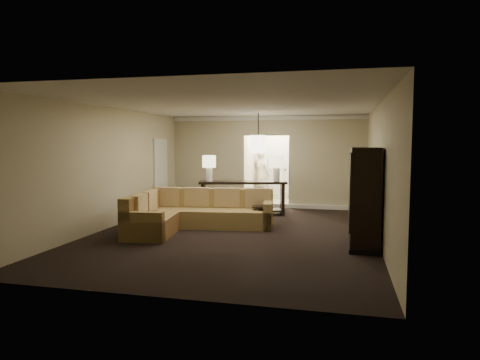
% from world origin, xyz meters
% --- Properties ---
extents(ground, '(8.00, 8.00, 0.00)m').
position_xyz_m(ground, '(0.00, 0.00, 0.00)').
color(ground, black).
rests_on(ground, ground).
extents(wall_back, '(6.00, 0.04, 2.80)m').
position_xyz_m(wall_back, '(0.00, 4.00, 1.40)').
color(wall_back, '#C4B794').
rests_on(wall_back, ground).
extents(wall_front, '(6.00, 0.04, 2.80)m').
position_xyz_m(wall_front, '(0.00, -4.00, 1.40)').
color(wall_front, '#C4B794').
rests_on(wall_front, ground).
extents(wall_left, '(0.04, 8.00, 2.80)m').
position_xyz_m(wall_left, '(-3.00, 0.00, 1.40)').
color(wall_left, '#C4B794').
rests_on(wall_left, ground).
extents(wall_right, '(0.04, 8.00, 2.80)m').
position_xyz_m(wall_right, '(3.00, 0.00, 1.40)').
color(wall_right, '#C4B794').
rests_on(wall_right, ground).
extents(ceiling, '(6.00, 8.00, 0.02)m').
position_xyz_m(ceiling, '(0.00, 0.00, 2.80)').
color(ceiling, silver).
rests_on(ceiling, wall_back).
extents(crown_molding, '(6.00, 0.10, 0.12)m').
position_xyz_m(crown_molding, '(0.00, 3.95, 2.73)').
color(crown_molding, white).
rests_on(crown_molding, wall_back).
extents(baseboard, '(6.00, 0.10, 0.12)m').
position_xyz_m(baseboard, '(0.00, 3.95, 0.06)').
color(baseboard, white).
rests_on(baseboard, ground).
extents(side_door, '(0.05, 0.90, 2.10)m').
position_xyz_m(side_door, '(-2.97, 2.80, 1.05)').
color(side_door, white).
rests_on(side_door, ground).
extents(foyer, '(1.44, 2.02, 2.80)m').
position_xyz_m(foyer, '(0.00, 5.34, 1.30)').
color(foyer, beige).
rests_on(foyer, ground).
extents(sectional_sofa, '(3.09, 2.65, 0.90)m').
position_xyz_m(sectional_sofa, '(-1.09, 0.23, 0.36)').
color(sectional_sofa, brown).
rests_on(sectional_sofa, ground).
extents(coffee_table, '(1.20, 1.20, 0.42)m').
position_xyz_m(coffee_table, '(-0.40, 1.00, 0.21)').
color(coffee_table, silver).
rests_on(coffee_table, ground).
extents(console_table, '(2.46, 1.10, 0.93)m').
position_xyz_m(console_table, '(-0.38, 2.45, 0.55)').
color(console_table, black).
rests_on(console_table, ground).
extents(armoire, '(0.56, 1.32, 1.90)m').
position_xyz_m(armoire, '(2.69, -0.60, 0.91)').
color(armoire, black).
rests_on(armoire, ground).
extents(drink_table, '(0.41, 0.41, 0.51)m').
position_xyz_m(drink_table, '(0.43, 0.79, 0.36)').
color(drink_table, black).
rests_on(drink_table, ground).
extents(table_lamp_left, '(0.37, 0.37, 0.71)m').
position_xyz_m(table_lamp_left, '(-1.28, 2.23, 1.40)').
color(table_lamp_left, white).
rests_on(table_lamp_left, console_table).
extents(table_lamp_right, '(0.37, 0.37, 0.71)m').
position_xyz_m(table_lamp_right, '(0.52, 2.67, 1.40)').
color(table_lamp_right, white).
rests_on(table_lamp_right, console_table).
extents(pendant_light, '(0.38, 0.38, 1.09)m').
position_xyz_m(pendant_light, '(0.00, 2.70, 1.95)').
color(pendant_light, black).
rests_on(pendant_light, ceiling).
extents(person, '(0.83, 0.70, 1.94)m').
position_xyz_m(person, '(-0.45, 5.60, 0.97)').
color(person, beige).
rests_on(person, ground).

